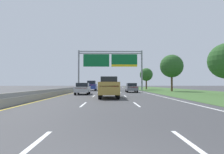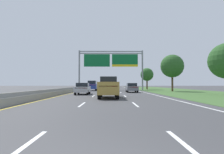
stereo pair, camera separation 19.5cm
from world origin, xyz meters
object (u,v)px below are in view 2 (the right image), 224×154
(car_grey_right_lane_sedan, at_px, (132,87))
(overhead_sign_gantry, at_px, (111,62))
(car_silver_left_lane_sedan, at_px, (83,88))
(roadside_tree_far, at_px, (147,75))
(pickup_truck_gold, at_px, (108,87))
(roadside_tree_mid, at_px, (172,66))
(car_blue_left_lane_suv, at_px, (92,85))

(car_grey_right_lane_sedan, bearing_deg, overhead_sign_gantry, 17.51)
(overhead_sign_gantry, distance_m, car_grey_right_lane_sedan, 13.31)
(overhead_sign_gantry, relative_size, car_grey_right_lane_sedan, 3.41)
(car_silver_left_lane_sedan, height_order, roadside_tree_far, roadside_tree_far)
(car_grey_right_lane_sedan, bearing_deg, pickup_truck_gold, 163.78)
(roadside_tree_mid, relative_size, roadside_tree_far, 1.28)
(car_blue_left_lane_suv, bearing_deg, overhead_sign_gantry, -52.33)
(roadside_tree_mid, bearing_deg, roadside_tree_far, 100.65)
(overhead_sign_gantry, distance_m, roadside_tree_mid, 14.13)
(roadside_tree_mid, bearing_deg, pickup_truck_gold, -126.00)
(car_silver_left_lane_sedan, xyz_separation_m, car_blue_left_lane_suv, (-0.06, 14.75, 0.28))
(car_grey_right_lane_sedan, xyz_separation_m, roadside_tree_mid, (8.27, 3.86, 4.05))
(car_grey_right_lane_sedan, bearing_deg, roadside_tree_mid, -64.40)
(car_grey_right_lane_sedan, distance_m, car_blue_left_lane_suv, 11.27)
(car_grey_right_lane_sedan, distance_m, roadside_tree_mid, 9.98)
(car_grey_right_lane_sedan, xyz_separation_m, roadside_tree_far, (5.87, 16.60, 3.04))
(car_grey_right_lane_sedan, height_order, roadside_tree_mid, roadside_tree_mid)
(car_grey_right_lane_sedan, distance_m, roadside_tree_far, 17.87)
(car_blue_left_lane_suv, height_order, roadside_tree_mid, roadside_tree_mid)
(roadside_tree_far, bearing_deg, overhead_sign_gantry, -151.43)
(overhead_sign_gantry, distance_m, car_blue_left_lane_suv, 7.44)
(pickup_truck_gold, bearing_deg, roadside_tree_far, -18.35)
(overhead_sign_gantry, distance_m, car_silver_left_lane_sedan, 19.17)
(pickup_truck_gold, distance_m, roadside_tree_far, 31.13)
(car_blue_left_lane_suv, bearing_deg, roadside_tree_mid, -106.11)
(overhead_sign_gantry, height_order, pickup_truck_gold, overhead_sign_gantry)
(car_grey_right_lane_sedan, xyz_separation_m, car_silver_left_lane_sedan, (-7.45, -6.37, 0.00))
(car_grey_right_lane_sedan, relative_size, roadside_tree_mid, 0.62)
(car_silver_left_lane_sedan, bearing_deg, pickup_truck_gold, -152.40)
(car_silver_left_lane_sedan, bearing_deg, roadside_tree_mid, -58.31)
(pickup_truck_gold, relative_size, roadside_tree_far, 0.97)
(roadside_tree_mid, bearing_deg, overhead_sign_gantry, 147.03)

